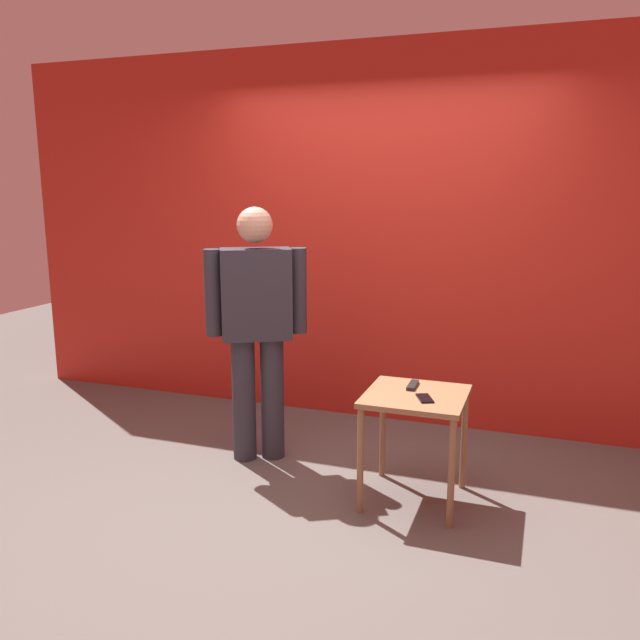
{
  "coord_description": "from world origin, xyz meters",
  "views": [
    {
      "loc": [
        1.2,
        -3.24,
        1.76
      ],
      "look_at": [
        -0.16,
        0.55,
        0.93
      ],
      "focal_mm": 36.4,
      "sensor_mm": 36.0,
      "label": 1
    }
  ],
  "objects_px": {
    "standing_person": "(257,322)",
    "cell_phone": "(425,398)",
    "tv_remote": "(413,385)",
    "side_table": "(415,410)"
  },
  "relations": [
    {
      "from": "standing_person",
      "to": "cell_phone",
      "type": "distance_m",
      "value": 1.22
    },
    {
      "from": "standing_person",
      "to": "tv_remote",
      "type": "bearing_deg",
      "value": -7.0
    },
    {
      "from": "cell_phone",
      "to": "side_table",
      "type": "bearing_deg",
      "value": 105.0
    },
    {
      "from": "side_table",
      "to": "tv_remote",
      "type": "bearing_deg",
      "value": 110.03
    },
    {
      "from": "cell_phone",
      "to": "tv_remote",
      "type": "height_order",
      "value": "tv_remote"
    },
    {
      "from": "side_table",
      "to": "tv_remote",
      "type": "relative_size",
      "value": 3.72
    },
    {
      "from": "standing_person",
      "to": "side_table",
      "type": "height_order",
      "value": "standing_person"
    },
    {
      "from": "cell_phone",
      "to": "tv_remote",
      "type": "xyz_separation_m",
      "value": [
        -0.11,
        0.19,
        0.01
      ]
    },
    {
      "from": "tv_remote",
      "to": "side_table",
      "type": "bearing_deg",
      "value": -71.33
    },
    {
      "from": "standing_person",
      "to": "side_table",
      "type": "bearing_deg",
      "value": -12.79
    }
  ]
}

